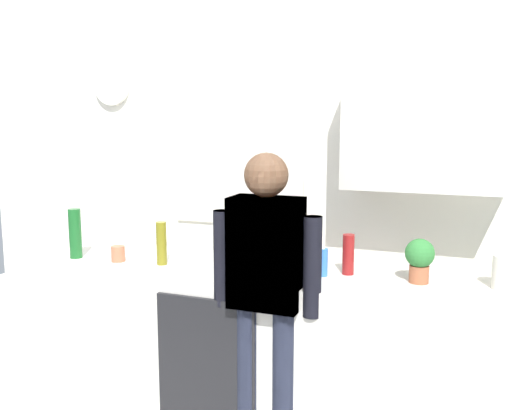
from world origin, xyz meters
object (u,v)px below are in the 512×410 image
object	(u,v)px
bottle_green_wine	(75,233)
potted_plant	(420,258)
coffee_maker	(271,241)
bottle_olive_oil	(161,243)
mixing_bowl	(242,250)
storage_canister	(507,272)
person_at_sink	(266,282)
person_guest	(266,282)
bottle_red_vinegar	(348,254)
dish_soap	(323,262)
cup_terracotta_mug	(118,254)

from	to	relation	value
bottle_green_wine	potted_plant	bearing A→B (deg)	5.83
coffee_maker	bottle_green_wine	size ratio (longest dim) A/B	1.10
bottle_olive_oil	mixing_bowl	distance (m)	0.50
bottle_green_wine	storage_canister	world-z (taller)	bottle_green_wine
bottle_green_wine	storage_canister	size ratio (longest dim) A/B	1.76
person_at_sink	person_guest	distance (m)	0.00
bottle_red_vinegar	bottle_green_wine	world-z (taller)	bottle_green_wine
person_guest	dish_soap	bearing A→B (deg)	-93.51
coffee_maker	person_guest	size ratio (longest dim) A/B	0.21
bottle_green_wine	person_guest	xyz separation A→B (m)	(1.27, -0.14, -0.13)
cup_terracotta_mug	mixing_bowl	bearing A→B (deg)	29.69
bottle_red_vinegar	cup_terracotta_mug	world-z (taller)	bottle_red_vinegar
cup_terracotta_mug	mixing_bowl	world-z (taller)	cup_terracotta_mug
coffee_maker	bottle_olive_oil	world-z (taller)	coffee_maker
coffee_maker	potted_plant	size ratio (longest dim) A/B	1.43
bottle_green_wine	storage_canister	distance (m)	2.41
bottle_olive_oil	bottle_green_wine	world-z (taller)	bottle_green_wine
bottle_red_vinegar	potted_plant	size ratio (longest dim) A/B	0.96
coffee_maker	person_at_sink	xyz separation A→B (m)	(0.10, -0.37, -0.13)
coffee_maker	potted_plant	distance (m)	0.82
cup_terracotta_mug	potted_plant	size ratio (longest dim) A/B	0.40
coffee_maker	storage_canister	xyz separation A→B (m)	(1.23, 0.01, -0.06)
bottle_green_wine	mixing_bowl	world-z (taller)	bottle_green_wine
bottle_red_vinegar	bottle_green_wine	distance (m)	1.63
person_at_sink	dish_soap	bearing A→B (deg)	59.83
dish_soap	storage_canister	bearing A→B (deg)	5.92
potted_plant	storage_canister	xyz separation A→B (m)	(0.41, 0.04, -0.05)
mixing_bowl	person_guest	bearing A→B (deg)	-56.58
bottle_green_wine	mixing_bowl	xyz separation A→B (m)	(0.93, 0.38, -0.11)
storage_canister	person_guest	xyz separation A→B (m)	(-1.13, -0.38, -0.06)
coffee_maker	bottle_red_vinegar	world-z (taller)	coffee_maker
potted_plant	person_at_sink	xyz separation A→B (m)	(-0.71, -0.34, -0.11)
person_guest	bottle_red_vinegar	bearing A→B (deg)	-99.13
bottle_green_wine	dish_soap	xyz separation A→B (m)	(1.49, 0.15, -0.07)
storage_canister	person_guest	bearing A→B (deg)	-161.25
coffee_maker	dish_soap	xyz separation A→B (m)	(0.32, -0.08, -0.07)
coffee_maker	person_guest	xyz separation A→B (m)	(0.10, -0.37, -0.13)
dish_soap	person_guest	bearing A→B (deg)	-127.10
bottle_olive_oil	dish_soap	bearing A→B (deg)	6.18
coffee_maker	bottle_red_vinegar	xyz separation A→B (m)	(0.44, -0.00, -0.04)
mixing_bowl	bottle_red_vinegar	bearing A→B (deg)	-12.64
mixing_bowl	person_guest	distance (m)	0.62
bottle_red_vinegar	mixing_bowl	world-z (taller)	bottle_red_vinegar
coffee_maker	person_guest	bearing A→B (deg)	-74.66
person_at_sink	storage_canister	bearing A→B (deg)	25.67
coffee_maker	bottle_red_vinegar	size ratio (longest dim) A/B	1.50
dish_soap	potted_plant	bearing A→B (deg)	6.21
mixing_bowl	person_at_sink	size ratio (longest dim) A/B	0.14
coffee_maker	storage_canister	size ratio (longest dim) A/B	1.94
bottle_olive_oil	potted_plant	world-z (taller)	bottle_olive_oil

